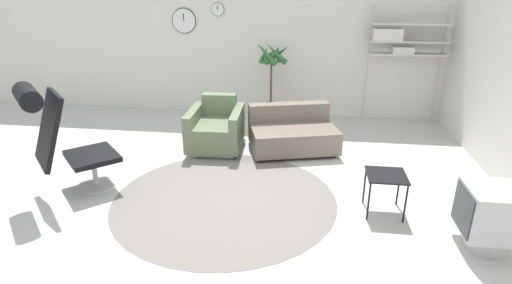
% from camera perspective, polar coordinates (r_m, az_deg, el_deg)
% --- Properties ---
extents(ground_plane, '(12.00, 12.00, 0.00)m').
position_cam_1_polar(ground_plane, '(4.87, -3.78, -6.03)').
color(ground_plane, silver).
extents(wall_back, '(12.00, 0.09, 2.80)m').
position_cam_1_polar(wall_back, '(7.31, 0.64, 14.86)').
color(wall_back, silver).
rests_on(wall_back, ground_plane).
extents(round_rug, '(2.50, 2.50, 0.01)m').
position_cam_1_polar(round_rug, '(4.55, -4.47, -8.07)').
color(round_rug, slate).
rests_on(round_rug, ground_plane).
extents(lounge_chair, '(1.05, 1.04, 1.30)m').
position_cam_1_polar(lounge_chair, '(4.84, -26.52, 1.54)').
color(lounge_chair, '#BCBCC1').
rests_on(lounge_chair, ground_plane).
extents(armchair_red, '(0.79, 0.92, 0.73)m').
position_cam_1_polar(armchair_red, '(5.86, -5.71, 1.79)').
color(armchair_red, silver).
rests_on(armchair_red, ground_plane).
extents(couch_low, '(1.38, 1.12, 0.62)m').
position_cam_1_polar(couch_low, '(5.80, 5.21, 1.13)').
color(couch_low, black).
rests_on(couch_low, ground_plane).
extents(side_table, '(0.40, 0.40, 0.44)m').
position_cam_1_polar(side_table, '(4.33, 18.09, -5.04)').
color(side_table, black).
rests_on(side_table, ground_plane).
extents(crt_television, '(0.52, 0.49, 0.60)m').
position_cam_1_polar(crt_television, '(4.18, 30.63, -9.08)').
color(crt_television, '#B7B7B7').
rests_on(crt_television, ground_plane).
extents(potted_plant, '(0.62, 0.64, 1.42)m').
position_cam_1_polar(potted_plant, '(6.95, 2.20, 8.54)').
color(potted_plant, silver).
rests_on(potted_plant, ground_plane).
extents(shelf_unit, '(1.24, 0.28, 1.96)m').
position_cam_1_polar(shelf_unit, '(7.10, 19.83, 13.44)').
color(shelf_unit, '#BCBCC1').
rests_on(shelf_unit, ground_plane).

